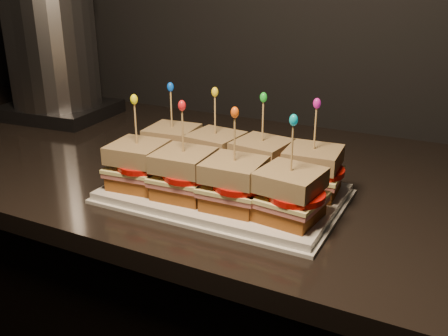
% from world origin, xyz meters
% --- Properties ---
extents(granite_slab, '(2.66, 0.71, 0.03)m').
position_xyz_m(granite_slab, '(-0.59, 1.66, 0.88)').
color(granite_slab, black).
rests_on(granite_slab, cabinet).
extents(platter, '(0.38, 0.24, 0.02)m').
position_xyz_m(platter, '(-0.58, 1.51, 0.90)').
color(platter, white).
rests_on(platter, granite_slab).
extents(platter_rim, '(0.39, 0.25, 0.01)m').
position_xyz_m(platter_rim, '(-0.58, 1.51, 0.90)').
color(platter_rim, white).
rests_on(platter_rim, granite_slab).
extents(sandwich_0_bread_bot, '(0.09, 0.09, 0.02)m').
position_xyz_m(sandwich_0_bread_bot, '(-0.71, 1.57, 0.92)').
color(sandwich_0_bread_bot, brown).
rests_on(sandwich_0_bread_bot, platter).
extents(sandwich_0_ham, '(0.10, 0.10, 0.01)m').
position_xyz_m(sandwich_0_ham, '(-0.71, 1.57, 0.94)').
color(sandwich_0_ham, '#CA5A57').
rests_on(sandwich_0_ham, sandwich_0_bread_bot).
extents(sandwich_0_cheese, '(0.10, 0.10, 0.01)m').
position_xyz_m(sandwich_0_cheese, '(-0.71, 1.57, 0.95)').
color(sandwich_0_cheese, '#F9F095').
rests_on(sandwich_0_cheese, sandwich_0_ham).
extents(sandwich_0_tomato, '(0.08, 0.08, 0.01)m').
position_xyz_m(sandwich_0_tomato, '(-0.70, 1.56, 0.95)').
color(sandwich_0_tomato, red).
rests_on(sandwich_0_tomato, sandwich_0_cheese).
extents(sandwich_0_bread_top, '(0.09, 0.09, 0.03)m').
position_xyz_m(sandwich_0_bread_top, '(-0.71, 1.57, 0.97)').
color(sandwich_0_bread_top, '#502B0D').
rests_on(sandwich_0_bread_top, sandwich_0_tomato).
extents(sandwich_0_pick, '(0.00, 0.00, 0.09)m').
position_xyz_m(sandwich_0_pick, '(-0.71, 1.57, 1.02)').
color(sandwich_0_pick, tan).
rests_on(sandwich_0_pick, sandwich_0_bread_top).
extents(sandwich_0_frill, '(0.01, 0.01, 0.02)m').
position_xyz_m(sandwich_0_frill, '(-0.71, 1.57, 1.06)').
color(sandwich_0_frill, blue).
rests_on(sandwich_0_frill, sandwich_0_pick).
extents(sandwich_1_bread_bot, '(0.09, 0.09, 0.02)m').
position_xyz_m(sandwich_1_bread_bot, '(-0.62, 1.57, 0.92)').
color(sandwich_1_bread_bot, brown).
rests_on(sandwich_1_bread_bot, platter).
extents(sandwich_1_ham, '(0.10, 0.10, 0.01)m').
position_xyz_m(sandwich_1_ham, '(-0.62, 1.57, 0.94)').
color(sandwich_1_ham, '#CA5A57').
rests_on(sandwich_1_ham, sandwich_1_bread_bot).
extents(sandwich_1_cheese, '(0.10, 0.10, 0.01)m').
position_xyz_m(sandwich_1_cheese, '(-0.62, 1.57, 0.95)').
color(sandwich_1_cheese, '#F9F095').
rests_on(sandwich_1_cheese, sandwich_1_ham).
extents(sandwich_1_tomato, '(0.08, 0.08, 0.01)m').
position_xyz_m(sandwich_1_tomato, '(-0.61, 1.56, 0.95)').
color(sandwich_1_tomato, red).
rests_on(sandwich_1_tomato, sandwich_1_cheese).
extents(sandwich_1_bread_top, '(0.09, 0.09, 0.03)m').
position_xyz_m(sandwich_1_bread_top, '(-0.62, 1.57, 0.97)').
color(sandwich_1_bread_top, '#502B0D').
rests_on(sandwich_1_bread_top, sandwich_1_tomato).
extents(sandwich_1_pick, '(0.00, 0.00, 0.09)m').
position_xyz_m(sandwich_1_pick, '(-0.62, 1.57, 1.02)').
color(sandwich_1_pick, tan).
rests_on(sandwich_1_pick, sandwich_1_bread_top).
extents(sandwich_1_frill, '(0.01, 0.01, 0.02)m').
position_xyz_m(sandwich_1_frill, '(-0.62, 1.57, 1.06)').
color(sandwich_1_frill, yellow).
rests_on(sandwich_1_frill, sandwich_1_pick).
extents(sandwich_2_bread_bot, '(0.09, 0.09, 0.02)m').
position_xyz_m(sandwich_2_bread_bot, '(-0.53, 1.57, 0.92)').
color(sandwich_2_bread_bot, brown).
rests_on(sandwich_2_bread_bot, platter).
extents(sandwich_2_ham, '(0.10, 0.10, 0.01)m').
position_xyz_m(sandwich_2_ham, '(-0.53, 1.57, 0.94)').
color(sandwich_2_ham, '#CA5A57').
rests_on(sandwich_2_ham, sandwich_2_bread_bot).
extents(sandwich_2_cheese, '(0.10, 0.10, 0.01)m').
position_xyz_m(sandwich_2_cheese, '(-0.53, 1.57, 0.95)').
color(sandwich_2_cheese, '#F9F095').
rests_on(sandwich_2_cheese, sandwich_2_ham).
extents(sandwich_2_tomato, '(0.08, 0.08, 0.01)m').
position_xyz_m(sandwich_2_tomato, '(-0.52, 1.56, 0.95)').
color(sandwich_2_tomato, red).
rests_on(sandwich_2_tomato, sandwich_2_cheese).
extents(sandwich_2_bread_top, '(0.09, 0.09, 0.03)m').
position_xyz_m(sandwich_2_bread_top, '(-0.53, 1.57, 0.97)').
color(sandwich_2_bread_top, '#502B0D').
rests_on(sandwich_2_bread_top, sandwich_2_tomato).
extents(sandwich_2_pick, '(0.00, 0.00, 0.09)m').
position_xyz_m(sandwich_2_pick, '(-0.53, 1.57, 1.02)').
color(sandwich_2_pick, tan).
rests_on(sandwich_2_pick, sandwich_2_bread_top).
extents(sandwich_2_frill, '(0.01, 0.01, 0.02)m').
position_xyz_m(sandwich_2_frill, '(-0.53, 1.57, 1.06)').
color(sandwich_2_frill, green).
rests_on(sandwich_2_frill, sandwich_2_pick).
extents(sandwich_3_bread_bot, '(0.09, 0.09, 0.02)m').
position_xyz_m(sandwich_3_bread_bot, '(-0.44, 1.57, 0.92)').
color(sandwich_3_bread_bot, brown).
rests_on(sandwich_3_bread_bot, platter).
extents(sandwich_3_ham, '(0.10, 0.09, 0.01)m').
position_xyz_m(sandwich_3_ham, '(-0.44, 1.57, 0.94)').
color(sandwich_3_ham, '#CA5A57').
rests_on(sandwich_3_ham, sandwich_3_bread_bot).
extents(sandwich_3_cheese, '(0.10, 0.10, 0.01)m').
position_xyz_m(sandwich_3_cheese, '(-0.44, 1.57, 0.95)').
color(sandwich_3_cheese, '#F9F095').
rests_on(sandwich_3_cheese, sandwich_3_ham).
extents(sandwich_3_tomato, '(0.08, 0.08, 0.01)m').
position_xyz_m(sandwich_3_tomato, '(-0.43, 1.56, 0.95)').
color(sandwich_3_tomato, red).
rests_on(sandwich_3_tomato, sandwich_3_cheese).
extents(sandwich_3_bread_top, '(0.09, 0.09, 0.03)m').
position_xyz_m(sandwich_3_bread_top, '(-0.44, 1.57, 0.97)').
color(sandwich_3_bread_top, '#502B0D').
rests_on(sandwich_3_bread_top, sandwich_3_tomato).
extents(sandwich_3_pick, '(0.00, 0.00, 0.09)m').
position_xyz_m(sandwich_3_pick, '(-0.44, 1.57, 1.02)').
color(sandwich_3_pick, tan).
rests_on(sandwich_3_pick, sandwich_3_bread_top).
extents(sandwich_3_frill, '(0.01, 0.01, 0.02)m').
position_xyz_m(sandwich_3_frill, '(-0.44, 1.57, 1.06)').
color(sandwich_3_frill, '#CA1898').
rests_on(sandwich_3_frill, sandwich_3_pick).
extents(sandwich_4_bread_bot, '(0.09, 0.09, 0.02)m').
position_xyz_m(sandwich_4_bread_bot, '(-0.71, 1.46, 0.92)').
color(sandwich_4_bread_bot, brown).
rests_on(sandwich_4_bread_bot, platter).
extents(sandwich_4_ham, '(0.10, 0.10, 0.01)m').
position_xyz_m(sandwich_4_ham, '(-0.71, 1.46, 0.94)').
color(sandwich_4_ham, '#CA5A57').
rests_on(sandwich_4_ham, sandwich_4_bread_bot).
extents(sandwich_4_cheese, '(0.10, 0.10, 0.01)m').
position_xyz_m(sandwich_4_cheese, '(-0.71, 1.46, 0.95)').
color(sandwich_4_cheese, '#F9F095').
rests_on(sandwich_4_cheese, sandwich_4_ham).
extents(sandwich_4_tomato, '(0.08, 0.08, 0.01)m').
position_xyz_m(sandwich_4_tomato, '(-0.70, 1.45, 0.95)').
color(sandwich_4_tomato, red).
rests_on(sandwich_4_tomato, sandwich_4_cheese).
extents(sandwich_4_bread_top, '(0.09, 0.09, 0.03)m').
position_xyz_m(sandwich_4_bread_top, '(-0.71, 1.46, 0.97)').
color(sandwich_4_bread_top, '#502B0D').
rests_on(sandwich_4_bread_top, sandwich_4_tomato).
extents(sandwich_4_pick, '(0.00, 0.00, 0.09)m').
position_xyz_m(sandwich_4_pick, '(-0.71, 1.46, 1.02)').
color(sandwich_4_pick, tan).
rests_on(sandwich_4_pick, sandwich_4_bread_top).
extents(sandwich_4_frill, '(0.01, 0.01, 0.02)m').
position_xyz_m(sandwich_4_frill, '(-0.71, 1.46, 1.06)').
color(sandwich_4_frill, '#FAEC10').
rests_on(sandwich_4_frill, sandwich_4_pick).
extents(sandwich_5_bread_bot, '(0.09, 0.09, 0.02)m').
position_xyz_m(sandwich_5_bread_bot, '(-0.62, 1.46, 0.92)').
color(sandwich_5_bread_bot, brown).
rests_on(sandwich_5_bread_bot, platter).
extents(sandwich_5_ham, '(0.10, 0.09, 0.01)m').
position_xyz_m(sandwich_5_ham, '(-0.62, 1.46, 0.94)').
color(sandwich_5_ham, '#CA5A57').
rests_on(sandwich_5_ham, sandwich_5_bread_bot).
extents(sandwich_5_cheese, '(0.10, 0.10, 0.01)m').
position_xyz_m(sandwich_5_cheese, '(-0.62, 1.46, 0.95)').
color(sandwich_5_cheese, '#F9F095').
rests_on(sandwich_5_cheese, sandwich_5_ham).
extents(sandwich_5_tomato, '(0.08, 0.08, 0.01)m').
position_xyz_m(sandwich_5_tomato, '(-0.61, 1.45, 0.95)').
color(sandwich_5_tomato, red).
rests_on(sandwich_5_tomato, sandwich_5_cheese).
extents(sandwich_5_bread_top, '(0.09, 0.09, 0.03)m').
position_xyz_m(sandwich_5_bread_top, '(-0.62, 1.46, 0.97)').
color(sandwich_5_bread_top, '#502B0D').
rests_on(sandwich_5_bread_top, sandwich_5_tomato).
extents(sandwich_5_pick, '(0.00, 0.00, 0.09)m').
position_xyz_m(sandwich_5_pick, '(-0.62, 1.46, 1.02)').
color(sandwich_5_pick, tan).
rests_on(sandwich_5_pick, sandwich_5_bread_top).
extents(sandwich_5_frill, '(0.01, 0.01, 0.02)m').
position_xyz_m(sandwich_5_frill, '(-0.62, 1.46, 1.06)').
color(sandwich_5_frill, red).
rests_on(sandwich_5_frill, sandwich_5_pick).
extents(sandwich_6_bread_bot, '(0.09, 0.09, 0.02)m').
position_xyz_m(sandwich_6_bread_bot, '(-0.53, 1.46, 0.92)').
color(sandwich_6_bread_bot, brown).
rests_on(sandwich_6_bread_bot, platter).
extents(sandwich_6_ham, '(0.09, 0.09, 0.01)m').
position_xyz_m(sandwich_6_ham, '(-0.53, 1.46, 0.94)').
color(sandwich_6_ham, '#CA5A57').
rests_on(sandwich_6_ham, sandwich_6_bread_bot).
extents(sandwich_6_cheese, '(0.10, 0.09, 0.01)m').
position_xyz_m(sandwich_6_cheese, '(-0.53, 1.46, 0.95)').
color(sandwich_6_cheese, '#F9F095').
rests_on(sandwich_6_cheese, sandwich_6_ham).
extents(sandwich_6_tomato, '(0.08, 0.08, 0.01)m').
position_xyz_m(sandwich_6_tomato, '(-0.52, 1.45, 0.95)').
color(sandwich_6_tomato, red).
rests_on(sandwich_6_tomato, sandwich_6_cheese).
extents(sandwich_6_bread_top, '(0.09, 0.09, 0.03)m').
position_xyz_m(sandwich_6_bread_top, '(-0.53, 1.46, 0.97)').
color(sandwich_6_bread_top, '#502B0D').
rests_on(sandwich_6_bread_top, sandwich_6_tomato).
extents(sandwich_6_pick, '(0.00, 0.00, 0.09)m').
position_xyz_m(sandwich_6_pick, '(-0.53, 1.46, 1.02)').
color(sandwich_6_pick, tan).
rests_on(sandwich_6_pick, sandwich_6_bread_top).
extents(sandwich_6_frill, '(0.01, 0.01, 0.02)m').
position_xyz_m(sandwich_6_frill, '(-0.53, 1.46, 1.06)').
color(sandwich_6_frill, '#FA580F').
rests_on(sandwich_6_frill, sandwich_6_pick).
extents(sandwich_7_bread_bot, '(0.09, 0.09, 0.02)m').
position_xyz_m(sandwich_7_bread_bot, '(-0.44, 1.46, 0.92)').
color(sandwich_7_bread_bot, brown).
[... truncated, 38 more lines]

